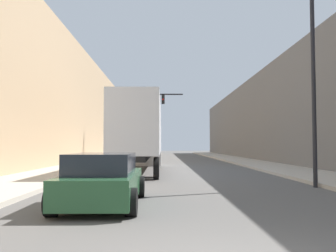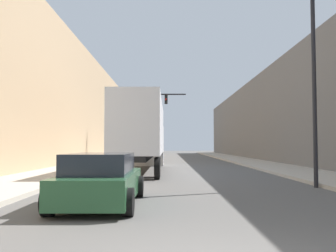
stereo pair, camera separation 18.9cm
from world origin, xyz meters
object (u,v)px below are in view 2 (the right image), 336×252
semi_truck (142,133)px  sedan_car (100,180)px  traffic_signal_gantry (139,113)px  street_lamp (313,58)px

semi_truck → sedan_car: size_ratio=3.35×
semi_truck → traffic_signal_gantry: (-1.22, 13.40, 2.40)m
sedan_car → street_lamp: street_lamp is taller
sedan_car → street_lamp: (7.31, 4.09, 4.24)m
sedan_car → traffic_signal_gantry: bearing=92.1°
traffic_signal_gantry → street_lamp: (8.31, -22.84, 0.17)m
sedan_car → traffic_signal_gantry: traffic_signal_gantry is taller
semi_truck → traffic_signal_gantry: size_ratio=2.15×
traffic_signal_gantry → semi_truck: bearing=-84.8°
street_lamp → traffic_signal_gantry: bearing=110.0°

